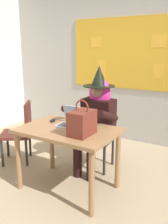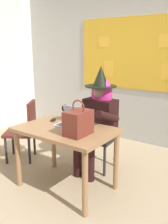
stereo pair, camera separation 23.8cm
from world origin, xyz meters
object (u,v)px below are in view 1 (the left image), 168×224
(desk_main, at_px, (68,138))
(computer_mouse, at_px, (53,120))
(handbag, at_px, (82,123))
(laptop, at_px, (71,121))
(chair_spare_by_window, at_px, (21,129))
(chair_at_desk, at_px, (100,131))
(person_costumed, at_px, (96,114))

(desk_main, distance_m, computer_mouse, 0.37)
(handbag, bearing_deg, desk_main, 160.40)
(laptop, bearing_deg, chair_spare_by_window, 167.98)
(chair_at_desk, height_order, chair_spare_by_window, chair_at_desk)
(computer_mouse, relative_size, chair_spare_by_window, 0.12)
(laptop, bearing_deg, chair_at_desk, 77.53)
(person_costumed, distance_m, handbag, 0.73)
(laptop, relative_size, chair_spare_by_window, 0.35)
(chair_at_desk, xyz_separation_m, computer_mouse, (-0.35, -0.60, 0.25))
(chair_at_desk, relative_size, laptop, 2.93)
(desk_main, xyz_separation_m, person_costumed, (0.04, 0.61, 0.16))
(desk_main, relative_size, chair_spare_by_window, 1.25)
(chair_at_desk, height_order, laptop, laptop)
(person_costumed, bearing_deg, chair_spare_by_window, -71.31)
(person_costumed, relative_size, handbag, 3.76)
(chair_at_desk, relative_size, computer_mouse, 8.76)
(desk_main, xyz_separation_m, laptop, (-0.05, 0.14, 0.16))
(computer_mouse, distance_m, chair_spare_by_window, 0.75)
(chair_at_desk, xyz_separation_m, chair_spare_by_window, (-1.04, -0.47, -0.02))
(desk_main, height_order, person_costumed, person_costumed)
(desk_main, xyz_separation_m, chair_at_desk, (0.03, 0.73, -0.13))
(computer_mouse, bearing_deg, chair_at_desk, 44.40)
(chair_at_desk, xyz_separation_m, handbag, (0.21, -0.82, 0.37))
(laptop, distance_m, handbag, 0.38)
(person_costumed, height_order, handbag, person_costumed)
(desk_main, bearing_deg, chair_spare_by_window, 165.58)
(person_costumed, xyz_separation_m, chair_spare_by_window, (-1.05, -0.35, -0.30))
(handbag, bearing_deg, chair_at_desk, 104.54)
(desk_main, height_order, computer_mouse, computer_mouse)
(chair_at_desk, bearing_deg, laptop, -13.40)
(desk_main, bearing_deg, person_costumed, 86.25)
(desk_main, relative_size, laptop, 3.57)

